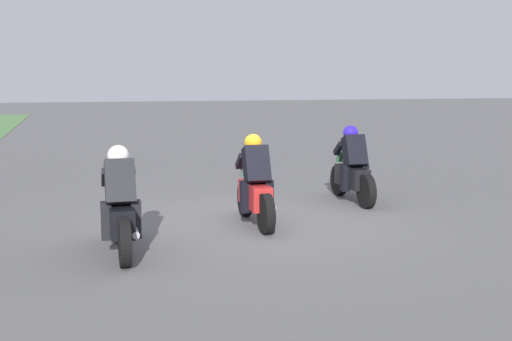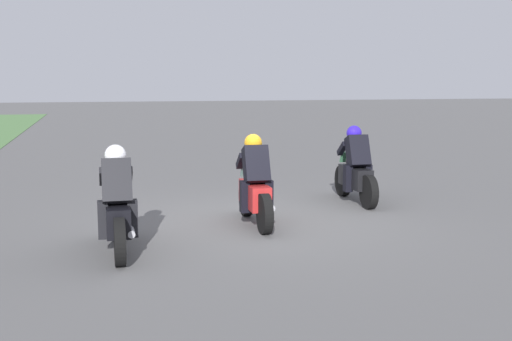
{
  "view_description": "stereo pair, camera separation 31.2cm",
  "coord_description": "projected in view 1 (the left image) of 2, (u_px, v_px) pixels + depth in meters",
  "views": [
    {
      "loc": [
        -10.26,
        2.9,
        2.42
      ],
      "look_at": [
        -0.08,
        0.03,
        0.9
      ],
      "focal_mm": 44.97,
      "sensor_mm": 36.0,
      "label": 1
    },
    {
      "loc": [
        -10.34,
        2.6,
        2.42
      ],
      "look_at": [
        -0.08,
        0.03,
        0.9
      ],
      "focal_mm": 44.97,
      "sensor_mm": 36.0,
      "label": 2
    }
  ],
  "objects": [
    {
      "name": "rider_lane_b",
      "position": [
        255.0,
        188.0,
        10.66
      ],
      "size": [
        2.04,
        0.54,
        1.51
      ],
      "rotation": [
        0.0,
        0.0,
        -0.02
      ],
      "color": "black",
      "rests_on": "ground_plane"
    },
    {
      "name": "ground_plane",
      "position": [
        257.0,
        222.0,
        10.9
      ],
      "size": [
        120.0,
        120.0,
        0.0
      ],
      "primitive_type": "plane",
      "color": "#555455"
    },
    {
      "name": "rider_lane_c",
      "position": [
        120.0,
        209.0,
        8.88
      ],
      "size": [
        2.04,
        0.54,
        1.51
      ],
      "rotation": [
        0.0,
        0.0,
        -0.0
      ],
      "color": "black",
      "rests_on": "ground_plane"
    },
    {
      "name": "rider_lane_a",
      "position": [
        352.0,
        170.0,
        12.65
      ],
      "size": [
        2.04,
        0.54,
        1.51
      ],
      "rotation": [
        0.0,
        0.0,
        -0.03
      ],
      "color": "black",
      "rests_on": "ground_plane"
    }
  ]
}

